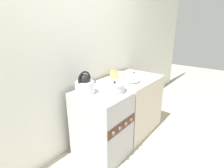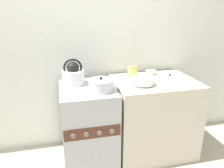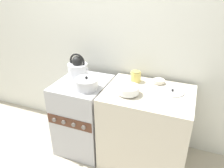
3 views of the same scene
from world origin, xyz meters
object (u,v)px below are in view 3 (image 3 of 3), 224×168
(stove, at_px, (84,115))
(loose_pot_lid, at_px, (172,92))
(cooking_pot, at_px, (87,84))
(storage_jar, at_px, (136,77))
(small_ceramic_bowl, at_px, (159,81))
(enamel_bowl, at_px, (128,90))
(kettle, at_px, (78,68))

(stove, xyz_separation_m, loose_pot_lid, (0.93, 0.11, 0.44))
(cooking_pot, xyz_separation_m, storage_jar, (0.41, 0.32, 0.01))
(stove, xyz_separation_m, small_ceramic_bowl, (0.77, 0.26, 0.45))
(enamel_bowl, bearing_deg, kettle, 161.93)
(kettle, height_order, small_ceramic_bowl, kettle)
(small_ceramic_bowl, xyz_separation_m, loose_pot_lid, (0.16, -0.15, -0.02))
(small_ceramic_bowl, bearing_deg, enamel_bowl, -123.58)
(cooking_pot, xyz_separation_m, small_ceramic_bowl, (0.65, 0.37, -0.02))
(cooking_pot, height_order, small_ceramic_bowl, cooking_pot)
(cooking_pot, distance_m, storage_jar, 0.52)
(small_ceramic_bowl, relative_size, storage_jar, 1.04)
(stove, relative_size, enamel_bowl, 4.02)
(enamel_bowl, bearing_deg, stove, 171.68)
(loose_pot_lid, bearing_deg, storage_jar, 165.87)
(stove, height_order, loose_pot_lid, loose_pot_lid)
(kettle, bearing_deg, storage_jar, 6.93)
(kettle, xyz_separation_m, storage_jar, (0.65, 0.08, -0.03))
(kettle, height_order, loose_pot_lid, kettle)
(small_ceramic_bowl, bearing_deg, cooking_pot, -150.30)
(kettle, height_order, storage_jar, kettle)
(stove, distance_m, enamel_bowl, 0.73)
(stove, height_order, cooking_pot, cooking_pot)
(kettle, bearing_deg, stove, -49.32)
(stove, relative_size, loose_pot_lid, 3.75)
(kettle, xyz_separation_m, loose_pot_lid, (1.05, -0.02, -0.08))
(storage_jar, bearing_deg, kettle, -173.07)
(kettle, relative_size, small_ceramic_bowl, 2.26)
(kettle, xyz_separation_m, enamel_bowl, (0.66, -0.22, -0.04))
(enamel_bowl, height_order, small_ceramic_bowl, enamel_bowl)
(kettle, relative_size, cooking_pot, 1.14)
(cooking_pot, bearing_deg, storage_jar, 38.21)
(kettle, distance_m, loose_pot_lid, 1.05)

